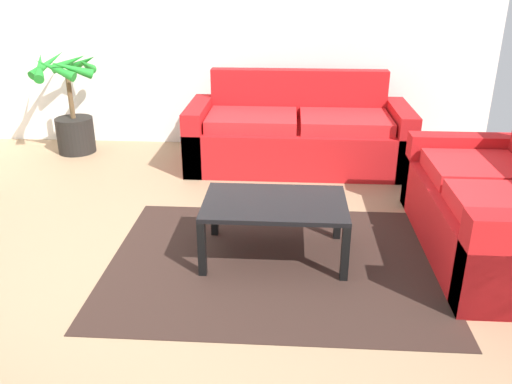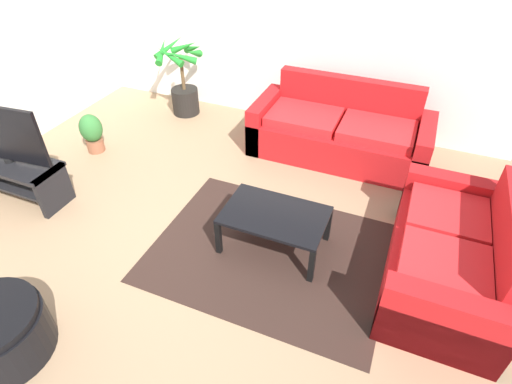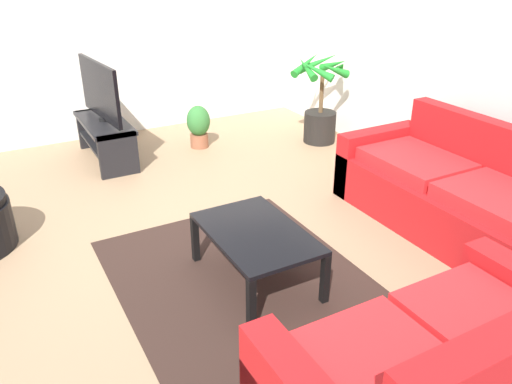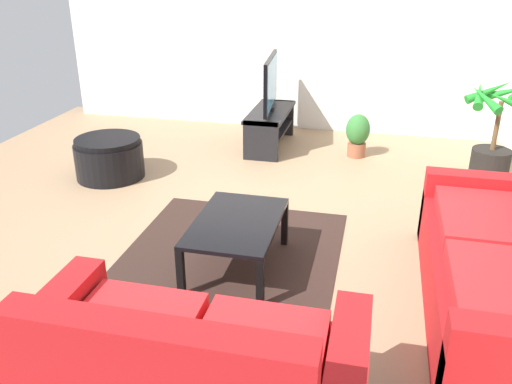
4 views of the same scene
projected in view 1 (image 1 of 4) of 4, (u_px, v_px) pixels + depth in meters
name	position (u px, v px, depth m)	size (l,w,h in m)	color
ground_plane	(151.00, 286.00, 3.26)	(6.60, 6.60, 0.00)	#937556
wall_back	(212.00, 19.00, 5.50)	(6.00, 0.06, 2.70)	silver
couch_main	(298.00, 136.00, 5.19)	(2.15, 0.90, 0.90)	red
couch_loveseat	(499.00, 212.00, 3.56)	(0.90, 1.67, 0.90)	red
coffee_table	(275.00, 208.00, 3.48)	(0.95, 0.61, 0.41)	black
area_rug	(274.00, 262.00, 3.52)	(2.20, 1.70, 0.01)	black
potted_palm	(72.00, 111.00, 5.52)	(0.70, 0.68, 1.07)	black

